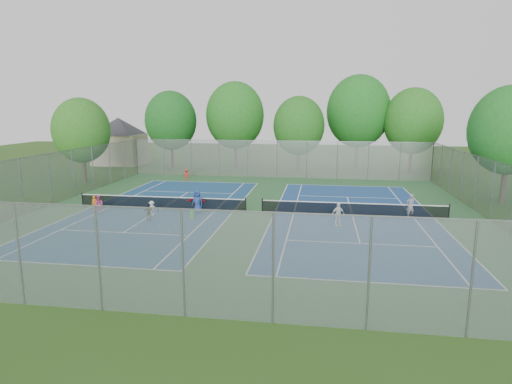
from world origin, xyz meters
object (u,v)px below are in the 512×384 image
net_left (162,203)px  ball_crate (155,210)px  ball_hopper (192,215)px  instructor (410,206)px  net_right (353,209)px

net_left → ball_crate: bearing=-95.8°
ball_hopper → instructor: size_ratio=0.34×
net_left → ball_hopper: net_left is taller
ball_hopper → instructor: 14.95m
ball_crate → net_right: bearing=4.2°
net_left → instructor: instructor is taller
net_right → instructor: bearing=0.6°
net_right → instructor: size_ratio=7.60×
net_left → instructor: size_ratio=7.60×
net_right → ball_hopper: 11.14m
instructor → ball_crate: bearing=-14.5°
ball_hopper → net_left: bearing=141.6°
net_left → ball_hopper: (3.14, -2.48, -0.17)m
ball_crate → ball_hopper: bearing=-24.2°
ball_hopper → instructor: instructor is taller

